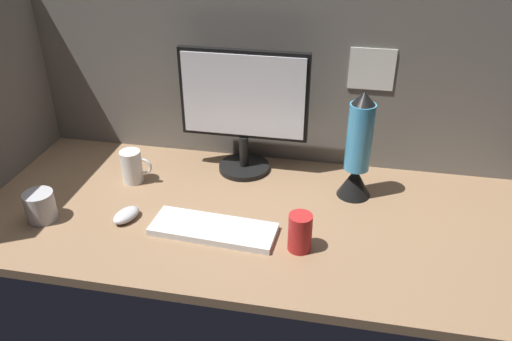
% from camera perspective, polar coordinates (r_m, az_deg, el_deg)
% --- Properties ---
extents(ground_plane, '(1.80, 0.80, 0.03)m').
position_cam_1_polar(ground_plane, '(1.62, -0.59, -4.85)').
color(ground_plane, '#8C6B4C').
extents(cubicle_wall_back, '(1.80, 0.06, 0.64)m').
position_cam_1_polar(cubicle_wall_back, '(1.80, 1.79, 10.79)').
color(cubicle_wall_back, slate).
rests_on(cubicle_wall_back, ground_plane).
extents(monitor, '(0.44, 0.18, 0.43)m').
position_cam_1_polar(monitor, '(1.72, -1.38, 7.19)').
color(monitor, black).
rests_on(monitor, ground_plane).
extents(keyboard, '(0.38, 0.15, 0.02)m').
position_cam_1_polar(keyboard, '(1.52, -4.79, -6.55)').
color(keyboard, silver).
rests_on(keyboard, ground_plane).
extents(mouse, '(0.09, 0.11, 0.03)m').
position_cam_1_polar(mouse, '(1.61, -14.31, -4.85)').
color(mouse, silver).
rests_on(mouse, ground_plane).
extents(mug_ceramic_white, '(0.11, 0.07, 0.12)m').
position_cam_1_polar(mug_ceramic_white, '(1.78, -13.66, 0.43)').
color(mug_ceramic_white, white).
rests_on(mug_ceramic_white, ground_plane).
extents(mug_steel, '(0.09, 0.09, 0.09)m').
position_cam_1_polar(mug_steel, '(1.68, -22.97, -3.71)').
color(mug_steel, '#B2B2B7').
rests_on(mug_steel, ground_plane).
extents(mug_red_plastic, '(0.07, 0.07, 0.11)m').
position_cam_1_polar(mug_red_plastic, '(1.43, 4.94, -6.91)').
color(mug_red_plastic, red).
rests_on(mug_red_plastic, ground_plane).
extents(lava_lamp, '(0.11, 0.11, 0.36)m').
position_cam_1_polar(lava_lamp, '(1.64, 11.30, 1.81)').
color(lava_lamp, black).
rests_on(lava_lamp, ground_plane).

